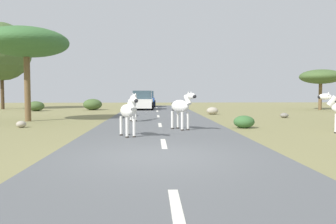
{
  "coord_description": "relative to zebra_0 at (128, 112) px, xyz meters",
  "views": [
    {
      "loc": [
        -0.02,
        -8.45,
        1.66
      ],
      "look_at": [
        0.63,
        6.65,
        0.76
      ],
      "focal_mm": 36.09,
      "sensor_mm": 36.0,
      "label": 1
    }
  ],
  "objects": [
    {
      "name": "tree_1",
      "position": [
        -6.23,
        7.31,
        3.48
      ],
      "size": [
        4.69,
        4.69,
        5.28
      ],
      "color": "brown",
      "rests_on": "ground_plane"
    },
    {
      "name": "zebra_0",
      "position": [
        0.0,
        0.0,
        0.0
      ],
      "size": [
        0.86,
        1.52,
        1.51
      ],
      "rotation": [
        0.0,
        0.0,
        3.54
      ],
      "color": "silver",
      "rests_on": "road"
    },
    {
      "name": "bush_3",
      "position": [
        -4.74,
        19.38,
        -0.44
      ],
      "size": [
        1.72,
        1.55,
        1.03
      ],
      "primitive_type": "ellipsoid",
      "color": "#425B2D",
      "rests_on": "ground_plane"
    },
    {
      "name": "car_0",
      "position": [
        -0.09,
        19.22,
        -0.1
      ],
      "size": [
        2.1,
        4.38,
        1.74
      ],
      "rotation": [
        0.0,
        0.0,
        -0.02
      ],
      "color": "white",
      "rests_on": "road"
    },
    {
      "name": "rock_0",
      "position": [
        9.35,
        9.19,
        -0.79
      ],
      "size": [
        0.51,
        0.52,
        0.32
      ],
      "primitive_type": "ellipsoid",
      "color": "gray",
      "rests_on": "ground_plane"
    },
    {
      "name": "car_1",
      "position": [
        0.11,
        25.13,
        -0.1
      ],
      "size": [
        2.07,
        4.36,
        1.74
      ],
      "rotation": [
        0.0,
        0.0,
        -0.01
      ],
      "color": "#1E479E",
      "rests_on": "road"
    },
    {
      "name": "road",
      "position": [
        1.23,
        -3.72,
        -0.93
      ],
      "size": [
        6.0,
        64.0,
        0.05
      ],
      "primitive_type": "cube",
      "color": "#56595B",
      "rests_on": "ground_plane"
    },
    {
      "name": "rock_2",
      "position": [
        -5.27,
        3.81,
        -0.79
      ],
      "size": [
        0.44,
        0.47,
        0.31
      ],
      "primitive_type": "ellipsoid",
      "color": "#A89E8C",
      "rests_on": "ground_plane"
    },
    {
      "name": "ground_plane",
      "position": [
        0.94,
        -3.72,
        -0.95
      ],
      "size": [
        90.0,
        90.0,
        0.0
      ],
      "primitive_type": "plane",
      "color": "olive"
    },
    {
      "name": "rock_1",
      "position": [
        5.27,
        12.6,
        -0.68
      ],
      "size": [
        0.86,
        0.68,
        0.54
      ],
      "primitive_type": "ellipsoid",
      "color": "#A89E8C",
      "rests_on": "ground_plane"
    },
    {
      "name": "lane_markings",
      "position": [
        1.23,
        -4.72,
        -0.9
      ],
      "size": [
        0.16,
        56.0,
        0.01
      ],
      "color": "silver",
      "rests_on": "road"
    },
    {
      "name": "tree_2",
      "position": [
        16.46,
        18.66,
        2.12
      ],
      "size": [
        3.81,
        3.81,
        3.76
      ],
      "color": "brown",
      "rests_on": "ground_plane"
    },
    {
      "name": "bush_0",
      "position": [
        -9.38,
        17.78,
        -0.52
      ],
      "size": [
        1.44,
        1.29,
        0.86
      ],
      "primitive_type": "ellipsoid",
      "color": "#425B2D",
      "rests_on": "ground_plane"
    },
    {
      "name": "bush_2",
      "position": [
        5.08,
        3.16,
        -0.66
      ],
      "size": [
        0.96,
        0.87,
        0.58
      ],
      "primitive_type": "ellipsoid",
      "color": "#386633",
      "rests_on": "ground_plane"
    },
    {
      "name": "zebra_1",
      "position": [
        2.1,
        2.15,
        0.08
      ],
      "size": [
        1.12,
        1.59,
        1.65
      ],
      "rotation": [
        0.0,
        0.0,
        3.68
      ],
      "color": "silver",
      "rests_on": "road"
    },
    {
      "name": "zebra_3",
      "position": [
        -0.26,
        6.38,
        0.04
      ],
      "size": [
        0.6,
        1.66,
        1.57
      ],
      "rotation": [
        0.0,
        0.0,
        6.12
      ],
      "color": "silver",
      "rests_on": "road"
    },
    {
      "name": "tree_4",
      "position": [
        -13.77,
        21.29,
        4.61
      ],
      "size": [
        5.58,
        5.58,
        8.36
      ],
      "color": "#4C3823",
      "rests_on": "ground_plane"
    }
  ]
}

